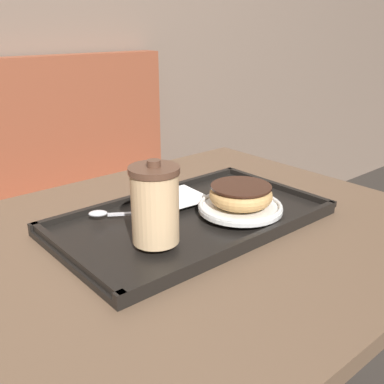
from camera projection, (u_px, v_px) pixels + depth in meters
name	position (u px, v px, depth m)	size (l,w,h in m)	color
booth_bench	(42.00, 256.00, 1.62)	(1.25, 0.44, 1.00)	brown
cafe_table	(197.00, 307.00, 0.91)	(0.89, 0.77, 0.75)	brown
serving_tray	(192.00, 220.00, 0.86)	(0.51, 0.30, 0.02)	black
napkin_paper	(174.00, 198.00, 0.92)	(0.13, 0.12, 0.00)	white
coffee_cup_front	(155.00, 204.00, 0.72)	(0.08, 0.08, 0.14)	#E0B784
plate_with_chocolate_donut	(240.00, 207.00, 0.86)	(0.16, 0.16, 0.01)	white
donut_chocolate_glazed	(241.00, 194.00, 0.85)	(0.12, 0.12, 0.04)	tan
spoon	(109.00, 213.00, 0.84)	(0.12, 0.09, 0.01)	silver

